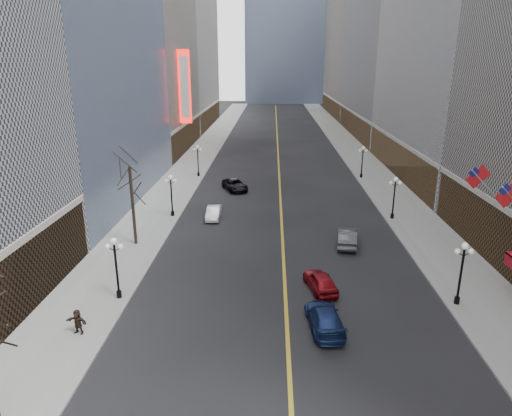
# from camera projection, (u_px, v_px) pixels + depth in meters

# --- Properties ---
(sidewalk_east) EXTENTS (6.00, 230.00, 0.15)m
(sidewalk_east) POSITION_uv_depth(u_px,v_px,m) (371.00, 172.00, 69.52)
(sidewalk_east) COLOR gray
(sidewalk_east) RESTS_ON ground
(sidewalk_west) EXTENTS (6.00, 230.00, 0.15)m
(sidewalk_west) POSITION_uv_depth(u_px,v_px,m) (188.00, 170.00, 70.48)
(sidewalk_west) COLOR gray
(sidewalk_west) RESTS_ON ground
(lane_line) EXTENTS (0.25, 200.00, 0.02)m
(lane_line) POSITION_uv_depth(u_px,v_px,m) (278.00, 158.00, 79.53)
(lane_line) COLOR gold
(lane_line) RESTS_ON ground
(bldg_east_c) EXTENTS (26.60, 40.60, 48.80)m
(bldg_east_c) POSITION_uv_depth(u_px,v_px,m) (421.00, 21.00, 95.81)
(bldg_east_c) COLOR #99999C
(bldg_east_c) RESTS_ON ground
(bldg_east_d) EXTENTS (26.60, 46.60, 62.80)m
(bldg_east_d) POSITION_uv_depth(u_px,v_px,m) (379.00, 8.00, 134.56)
(bldg_east_d) COLOR gray
(bldg_east_d) RESTS_ON ground
(bldg_west_c) EXTENTS (26.60, 30.60, 50.80)m
(bldg_west_c) POSITION_uv_depth(u_px,v_px,m) (109.00, 7.00, 79.49)
(bldg_west_c) COLOR gray
(bldg_west_c) RESTS_ON ground
(streetlamp_east_1) EXTENTS (1.26, 0.44, 4.52)m
(streetlamp_east_1) POSITION_uv_depth(u_px,v_px,m) (462.00, 267.00, 30.68)
(streetlamp_east_1) COLOR black
(streetlamp_east_1) RESTS_ON sidewalk_east
(streetlamp_east_2) EXTENTS (1.26, 0.44, 4.52)m
(streetlamp_east_2) POSITION_uv_depth(u_px,v_px,m) (394.00, 193.00, 47.80)
(streetlamp_east_2) COLOR black
(streetlamp_east_2) RESTS_ON sidewalk_east
(streetlamp_east_3) EXTENTS (1.26, 0.44, 4.52)m
(streetlamp_east_3) POSITION_uv_depth(u_px,v_px,m) (362.00, 159.00, 64.92)
(streetlamp_east_3) COLOR black
(streetlamp_east_3) RESTS_ON sidewalk_east
(streetlamp_west_1) EXTENTS (1.26, 0.44, 4.52)m
(streetlamp_west_1) POSITION_uv_depth(u_px,v_px,m) (116.00, 262.00, 31.50)
(streetlamp_west_1) COLOR black
(streetlamp_west_1) RESTS_ON sidewalk_west
(streetlamp_west_2) EXTENTS (1.26, 0.44, 4.52)m
(streetlamp_west_2) POSITION_uv_depth(u_px,v_px,m) (171.00, 191.00, 48.62)
(streetlamp_west_2) COLOR black
(streetlamp_west_2) RESTS_ON sidewalk_west
(streetlamp_west_3) EXTENTS (1.26, 0.44, 4.52)m
(streetlamp_west_3) POSITION_uv_depth(u_px,v_px,m) (198.00, 157.00, 65.74)
(streetlamp_west_3) COLOR black
(streetlamp_west_3) RESTS_ON sidewalk_west
(flag_4) EXTENTS (2.87, 0.12, 2.87)m
(flag_4) POSITION_uv_depth(u_px,v_px,m) (511.00, 197.00, 31.12)
(flag_4) COLOR #B2B2B7
(flag_4) RESTS_ON ground
(flag_5) EXTENTS (2.87, 0.12, 2.87)m
(flag_5) POSITION_uv_depth(u_px,v_px,m) (480.00, 179.00, 35.87)
(flag_5) COLOR #B2B2B7
(flag_5) RESTS_ON ground
(theatre_marquee) EXTENTS (2.00, 0.55, 12.00)m
(theatre_marquee) POSITION_uv_depth(u_px,v_px,m) (185.00, 87.00, 76.40)
(theatre_marquee) COLOR red
(theatre_marquee) RESTS_ON ground
(tree_west_far) EXTENTS (3.60, 3.60, 7.92)m
(tree_west_far) POSITION_uv_depth(u_px,v_px,m) (131.00, 179.00, 40.04)
(tree_west_far) COLOR #2D231C
(tree_west_far) RESTS_ON sidewalk_west
(car_nb_mid) EXTENTS (1.46, 4.01, 1.32)m
(car_nb_mid) POSITION_uv_depth(u_px,v_px,m) (214.00, 213.00, 48.82)
(car_nb_mid) COLOR silver
(car_nb_mid) RESTS_ON ground
(car_nb_far) EXTENTS (4.16, 5.62, 1.42)m
(car_nb_far) POSITION_uv_depth(u_px,v_px,m) (235.00, 185.00, 59.61)
(car_nb_far) COLOR black
(car_nb_far) RESTS_ON ground
(car_sb_near) EXTENTS (2.44, 5.05, 1.42)m
(car_sb_near) POSITION_uv_depth(u_px,v_px,m) (325.00, 318.00, 28.67)
(car_sb_near) COLOR navy
(car_sb_near) RESTS_ON ground
(car_sb_mid) EXTENTS (2.61, 4.43, 1.41)m
(car_sb_mid) POSITION_uv_depth(u_px,v_px,m) (320.00, 281.00, 33.51)
(car_sb_mid) COLOR maroon
(car_sb_mid) RESTS_ON ground
(car_sb_far) EXTENTS (2.39, 4.99, 1.58)m
(car_sb_far) POSITION_uv_depth(u_px,v_px,m) (347.00, 237.00, 41.68)
(car_sb_far) COLOR #474C4E
(car_sb_far) RESTS_ON ground
(ped_west_far) EXTENTS (1.54, 0.81, 1.60)m
(ped_west_far) POSITION_uv_depth(u_px,v_px,m) (78.00, 322.00, 27.84)
(ped_west_far) COLOR black
(ped_west_far) RESTS_ON sidewalk_west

